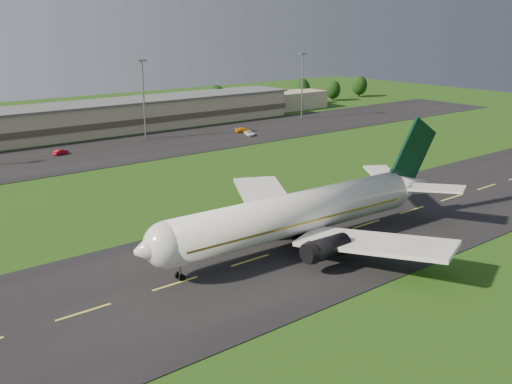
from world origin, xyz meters
TOP-DOWN VIEW (x-y plane):
  - ground at (0.00, 0.00)m, footprint 360.00×360.00m
  - taxiway at (0.00, 0.00)m, footprint 220.00×30.00m
  - apron at (0.00, 72.00)m, footprint 260.00×30.00m
  - airliner at (-13.58, -0.03)m, footprint 51.29×42.15m
  - terminal at (6.40, 96.18)m, footprint 145.00×16.00m
  - light_mast_centre at (5.00, 80.00)m, footprint 2.40×1.20m
  - light_mast_east at (60.00, 80.00)m, footprint 2.40×1.20m
  - tree_line at (23.05, 105.99)m, footprint 199.94×9.58m
  - service_vehicle_b at (-19.20, 75.29)m, footprint 3.90×2.55m
  - service_vehicle_c at (29.24, 67.05)m, footprint 3.21×4.65m
  - service_vehicle_d at (30.65, 71.79)m, footprint 4.93×3.15m

SIDE VIEW (x-z plane):
  - ground at x=0.00m, z-range 0.00..0.00m
  - taxiway at x=0.00m, z-range 0.00..0.10m
  - apron at x=0.00m, z-range 0.00..0.10m
  - service_vehicle_c at x=29.24m, z-range 0.10..1.28m
  - service_vehicle_b at x=-19.20m, z-range 0.10..1.31m
  - service_vehicle_d at x=30.65m, z-range 0.10..1.43m
  - terminal at x=6.40m, z-range -0.21..8.19m
  - airliner at x=-13.58m, z-range -3.13..12.45m
  - tree_line at x=23.05m, z-range 0.04..9.73m
  - light_mast_centre at x=5.00m, z-range 2.56..22.91m
  - light_mast_east at x=60.00m, z-range 2.56..22.91m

